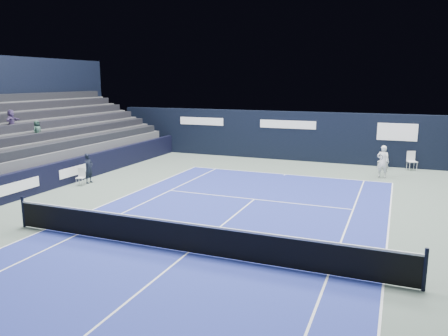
% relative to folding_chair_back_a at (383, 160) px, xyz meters
% --- Properties ---
extents(ground, '(48.00, 48.00, 0.00)m').
position_rel_folding_chair_back_a_xyz_m(ground, '(-4.85, -13.54, -0.54)').
color(ground, '#57685C').
rests_on(ground, ground).
extents(court_surface, '(10.97, 23.77, 0.01)m').
position_rel_folding_chair_back_a_xyz_m(court_surface, '(-4.85, -15.54, -0.54)').
color(court_surface, navy).
rests_on(court_surface, ground).
extents(folding_chair_back_a, '(0.53, 0.52, 0.95)m').
position_rel_folding_chair_back_a_xyz_m(folding_chair_back_a, '(0.00, 0.00, 0.00)').
color(folding_chair_back_a, silver).
rests_on(folding_chair_back_a, ground).
extents(folding_chair_back_b, '(0.62, 0.61, 1.09)m').
position_rel_folding_chair_back_a_xyz_m(folding_chair_back_b, '(1.53, 0.20, 0.08)').
color(folding_chair_back_b, white).
rests_on(folding_chair_back_b, ground).
extents(line_judge_chair, '(0.45, 0.44, 0.84)m').
position_rel_folding_chair_back_a_xyz_m(line_judge_chair, '(-13.52, -9.81, -0.06)').
color(line_judge_chair, silver).
rests_on(line_judge_chair, ground).
extents(line_judge, '(0.36, 0.55, 1.49)m').
position_rel_folding_chair_back_a_xyz_m(line_judge, '(-13.48, -9.26, 0.21)').
color(line_judge, black).
rests_on(line_judge, ground).
extents(court_markings, '(11.03, 23.83, 0.00)m').
position_rel_folding_chair_back_a_xyz_m(court_markings, '(-4.85, -15.54, -0.53)').
color(court_markings, white).
rests_on(court_markings, court_surface).
extents(tennis_net, '(12.90, 0.10, 1.10)m').
position_rel_folding_chair_back_a_xyz_m(tennis_net, '(-4.85, -15.54, -0.03)').
color(tennis_net, black).
rests_on(tennis_net, ground).
extents(back_sponsor_wall, '(26.00, 0.63, 3.10)m').
position_rel_folding_chair_back_a_xyz_m(back_sponsor_wall, '(-4.84, 0.96, 1.01)').
color(back_sponsor_wall, black).
rests_on(back_sponsor_wall, ground).
extents(side_barrier_left, '(0.33, 22.00, 1.20)m').
position_rel_folding_chair_back_a_xyz_m(side_barrier_left, '(-14.35, -9.57, 0.06)').
color(side_barrier_left, black).
rests_on(side_barrier_left, ground).
extents(spectator_stand, '(6.00, 18.00, 6.40)m').
position_rel_folding_chair_back_a_xyz_m(spectator_stand, '(-18.13, -8.55, 1.41)').
color(spectator_stand, '#474649').
rests_on(spectator_stand, ground).
extents(tennis_player, '(0.67, 0.85, 1.71)m').
position_rel_folding_chair_back_a_xyz_m(tennis_player, '(0.07, -2.49, 0.32)').
color(tennis_player, white).
rests_on(tennis_player, ground).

